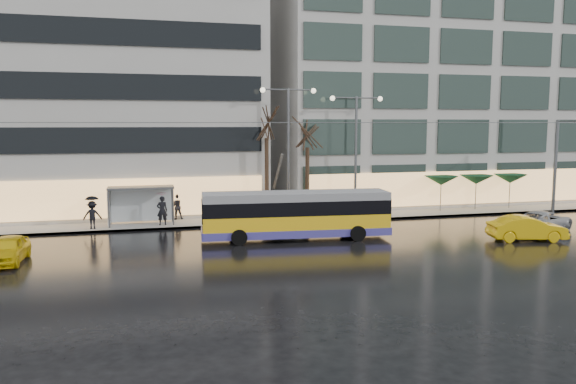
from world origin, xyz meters
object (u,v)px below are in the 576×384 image
object	(u,v)px
bus_shelter	(135,197)
street_lamp_near	(288,134)
taxi_a	(7,250)
trolleybus	(296,216)

from	to	relation	value
bus_shelter	street_lamp_near	bearing A→B (deg)	0.63
street_lamp_near	taxi_a	world-z (taller)	street_lamp_near
trolleybus	street_lamp_near	size ratio (longest dim) A/B	1.22
trolleybus	bus_shelter	size ratio (longest dim) A/B	2.63
taxi_a	bus_shelter	bearing A→B (deg)	57.26
trolleybus	bus_shelter	world-z (taller)	trolleybus
trolleybus	bus_shelter	xyz separation A→B (m)	(-9.14, 6.54, 0.59)
bus_shelter	street_lamp_near	world-z (taller)	street_lamp_near
trolleybus	taxi_a	bearing A→B (deg)	-172.62
trolleybus	taxi_a	xyz separation A→B (m)	(-15.05, -1.95, -0.71)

